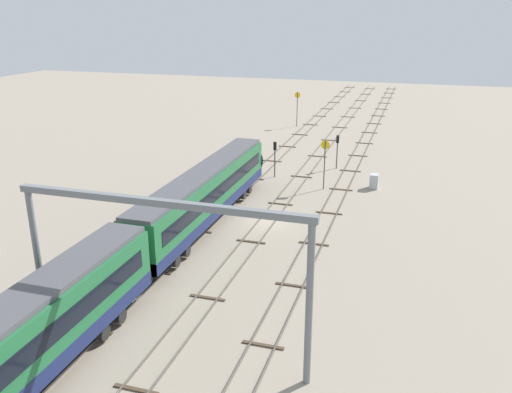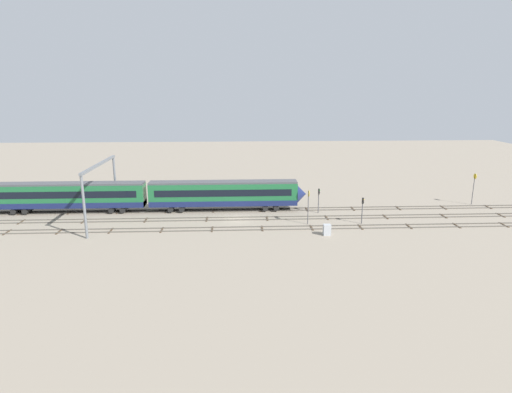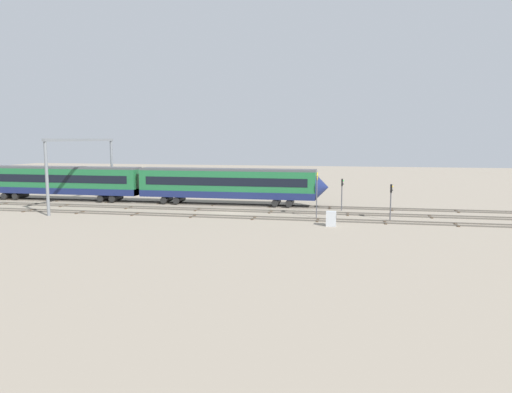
% 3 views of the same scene
% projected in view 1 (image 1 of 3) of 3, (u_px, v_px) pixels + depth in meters
% --- Properties ---
extents(ground_plane, '(202.30, 202.30, 0.00)m').
position_uv_depth(ground_plane, '(267.00, 221.00, 47.33)').
color(ground_plane, gray).
extents(track_near_foreground, '(186.30, 2.40, 0.16)m').
position_uv_depth(track_near_foreground, '(322.00, 227.00, 45.95)').
color(track_near_foreground, '#59544C').
rests_on(track_near_foreground, ground).
extents(track_second_near, '(186.30, 2.40, 0.16)m').
position_uv_depth(track_second_near, '(267.00, 221.00, 47.31)').
color(track_second_near, '#59544C').
rests_on(track_second_near, ground).
extents(track_with_train, '(186.30, 2.40, 0.16)m').
position_uv_depth(track_with_train, '(215.00, 215.00, 48.67)').
color(track_with_train, '#59544C').
rests_on(track_with_train, ground).
extents(overhead_gantry, '(0.40, 15.87, 8.94)m').
position_uv_depth(overhead_gantry, '(161.00, 244.00, 26.88)').
color(overhead_gantry, slate).
rests_on(overhead_gantry, ground).
extents(speed_sign_near_foreground, '(0.14, 0.94, 5.46)m').
position_uv_depth(speed_sign_near_foreground, '(297.00, 104.00, 84.93)').
color(speed_sign_near_foreground, '#4C4C51').
rests_on(speed_sign_near_foreground, ground).
extents(speed_sign_mid_trackside, '(0.14, 0.91, 5.17)m').
position_uv_depth(speed_sign_mid_trackside, '(325.00, 158.00, 54.83)').
color(speed_sign_mid_trackside, '#4C4C51').
rests_on(speed_sign_mid_trackside, ground).
extents(signal_light_trackside_approach, '(0.31, 0.32, 3.97)m').
position_uv_depth(signal_light_trackside_approach, '(337.00, 147.00, 62.36)').
color(signal_light_trackside_approach, '#4C4C51').
rests_on(signal_light_trackside_approach, ground).
extents(signal_light_trackside_departure, '(0.31, 0.32, 3.99)m').
position_uv_depth(signal_light_trackside_departure, '(275.00, 154.00, 59.18)').
color(signal_light_trackside_departure, '#4C4C51').
rests_on(signal_light_trackside_departure, ground).
extents(relay_cabinet, '(1.03, 0.85, 1.52)m').
position_uv_depth(relay_cabinet, '(374.00, 181.00, 55.94)').
color(relay_cabinet, '#B2B7BC').
rests_on(relay_cabinet, ground).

